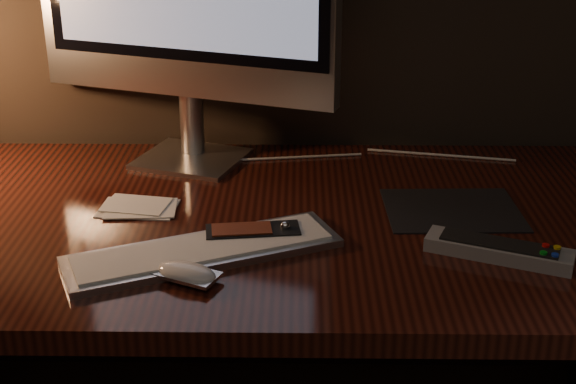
{
  "coord_description": "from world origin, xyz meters",
  "views": [
    {
      "loc": [
        0.05,
        0.56,
        1.35
      ],
      "look_at": [
        0.03,
        1.73,
        0.85
      ],
      "focal_mm": 50.0,
      "sensor_mm": 36.0,
      "label": 1
    }
  ],
  "objects_px": {
    "keyboard": "(203,250)",
    "tv_remote": "(499,250)",
    "desk": "(272,261)",
    "media_remote": "(253,233)",
    "mouse": "(187,275)"
  },
  "relations": [
    {
      "from": "desk",
      "to": "mouse",
      "type": "height_order",
      "value": "mouse"
    },
    {
      "from": "keyboard",
      "to": "tv_remote",
      "type": "bearing_deg",
      "value": -23.8
    },
    {
      "from": "tv_remote",
      "to": "mouse",
      "type": "bearing_deg",
      "value": -147.63
    },
    {
      "from": "mouse",
      "to": "keyboard",
      "type": "bearing_deg",
      "value": 104.18
    },
    {
      "from": "desk",
      "to": "media_remote",
      "type": "xyz_separation_m",
      "value": [
        -0.02,
        -0.16,
        0.14
      ]
    },
    {
      "from": "media_remote",
      "to": "desk",
      "type": "bearing_deg",
      "value": 74.26
    },
    {
      "from": "desk",
      "to": "keyboard",
      "type": "height_order",
      "value": "keyboard"
    },
    {
      "from": "media_remote",
      "to": "mouse",
      "type": "bearing_deg",
      "value": -130.3
    },
    {
      "from": "desk",
      "to": "tv_remote",
      "type": "bearing_deg",
      "value": -30.96
    },
    {
      "from": "mouse",
      "to": "media_remote",
      "type": "height_order",
      "value": "media_remote"
    },
    {
      "from": "mouse",
      "to": "tv_remote",
      "type": "height_order",
      "value": "tv_remote"
    },
    {
      "from": "keyboard",
      "to": "tv_remote",
      "type": "xyz_separation_m",
      "value": [
        0.47,
        -0.0,
        0.0
      ]
    },
    {
      "from": "mouse",
      "to": "media_remote",
      "type": "bearing_deg",
      "value": 81.9
    },
    {
      "from": "keyboard",
      "to": "media_remote",
      "type": "bearing_deg",
      "value": 13.68
    },
    {
      "from": "keyboard",
      "to": "tv_remote",
      "type": "height_order",
      "value": "tv_remote"
    }
  ]
}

